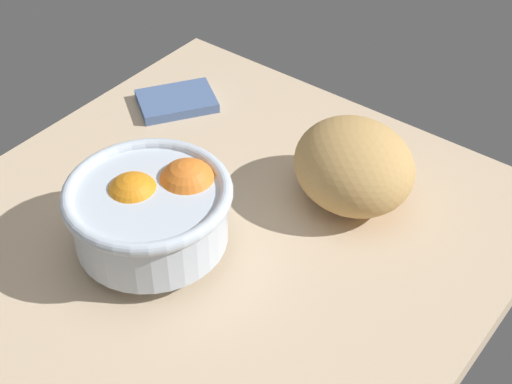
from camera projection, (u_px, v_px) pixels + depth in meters
The scene contains 4 objects.
ground_plane at pixel (215, 241), 95.00cm from camera, with size 70.52×67.80×3.00cm, color #CFB492.
fruit_bowl at pixel (153, 209), 88.12cm from camera, with size 19.87×19.87×10.98cm.
bread_loaf at pixel (354, 165), 95.67cm from camera, with size 16.70×15.04×10.64cm, color tan.
napkin_folded at pixel (177, 101), 114.73cm from camera, with size 11.42×8.04×1.47cm, color #4C6495.
Camera 1 is at (50.22, 45.41, 65.64)cm, focal length 52.64 mm.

